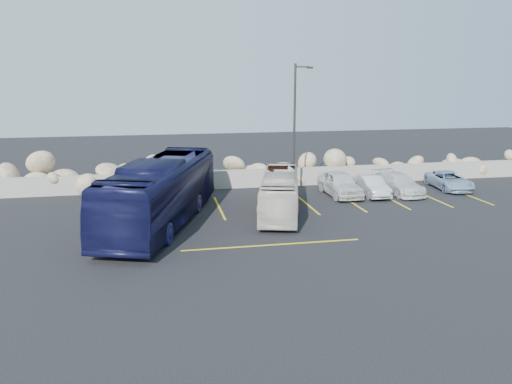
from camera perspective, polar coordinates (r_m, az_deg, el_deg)
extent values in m
plane|color=black|center=(22.11, 4.53, -6.06)|extent=(90.00, 90.00, 0.00)
cube|color=gray|center=(33.27, -1.01, 1.56)|extent=(60.00, 0.40, 1.20)
cube|color=gold|center=(28.23, -4.21, -1.80)|extent=(0.12, 5.00, 0.01)
cube|color=gold|center=(29.25, 5.76, -1.31)|extent=(0.12, 5.00, 0.01)
cube|color=gold|center=(30.13, 10.68, -1.04)|extent=(0.12, 5.00, 0.01)
cube|color=gold|center=(31.18, 15.12, -0.80)|extent=(0.12, 5.00, 0.01)
cube|color=gold|center=(32.40, 19.26, -0.57)|extent=(0.12, 5.00, 0.01)
cube|color=gold|center=(33.78, 23.07, -0.36)|extent=(0.12, 5.00, 0.01)
cube|color=gold|center=(22.05, 1.87, -6.06)|extent=(8.00, 0.12, 0.01)
cylinder|color=#2B2927|center=(30.89, 4.40, 7.02)|extent=(0.14, 0.14, 8.00)
cylinder|color=#2B2927|center=(30.85, 5.36, 14.06)|extent=(0.90, 0.08, 0.08)
cube|color=#2B2927|center=(30.98, 6.18, 13.94)|extent=(0.35, 0.18, 0.12)
imported|color=beige|center=(26.91, 2.75, -0.09)|extent=(3.95, 8.21, 2.23)
imported|color=#0F1034|center=(25.18, -10.75, 0.01)|extent=(6.39, 12.07, 3.29)
imported|color=silver|center=(31.37, 9.57, 0.96)|extent=(1.83, 4.45, 1.51)
imported|color=silver|center=(31.79, 13.06, 0.68)|extent=(1.42, 3.70, 1.20)
imported|color=silver|center=(32.77, 16.00, 0.93)|extent=(2.09, 4.47, 1.26)
imported|color=#839EBB|center=(35.12, 21.23, 1.23)|extent=(2.29, 4.28, 1.14)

